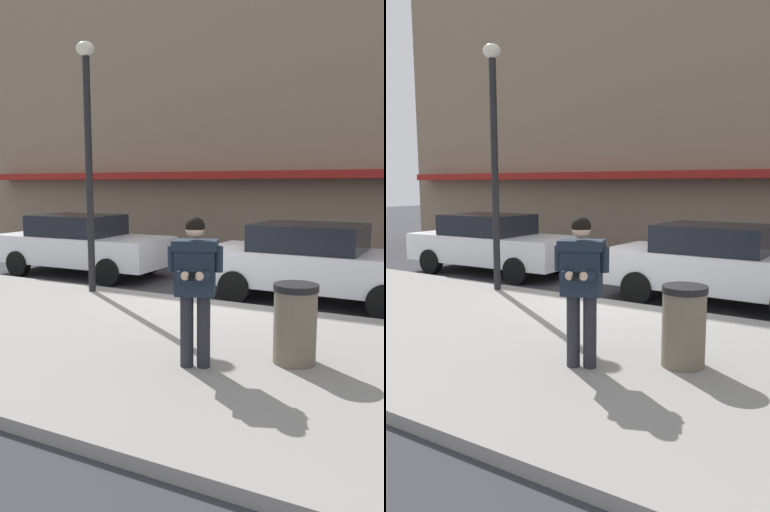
% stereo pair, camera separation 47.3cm
% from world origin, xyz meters
% --- Properties ---
extents(ground_plane, '(80.00, 80.00, 0.00)m').
position_xyz_m(ground_plane, '(0.00, 0.00, 0.00)').
color(ground_plane, '#333338').
extents(sidewalk, '(32.00, 5.30, 0.14)m').
position_xyz_m(sidewalk, '(1.00, -2.85, 0.07)').
color(sidewalk, gray).
rests_on(sidewalk, ground).
extents(curb_paint_line, '(28.00, 0.12, 0.01)m').
position_xyz_m(curb_paint_line, '(1.00, 0.05, 0.00)').
color(curb_paint_line, silver).
rests_on(curb_paint_line, ground).
extents(storefront_facade, '(28.00, 4.70, 12.71)m').
position_xyz_m(storefront_facade, '(1.00, 8.49, 6.34)').
color(storefront_facade, '#84705B').
rests_on(storefront_facade, ground).
extents(parked_sedan_near, '(4.53, 2.00, 1.54)m').
position_xyz_m(parked_sedan_near, '(-4.21, 1.34, 0.79)').
color(parked_sedan_near, silver).
rests_on(parked_sedan_near, ground).
extents(parked_sedan_mid, '(4.53, 1.99, 1.54)m').
position_xyz_m(parked_sedan_mid, '(1.82, 1.12, 0.79)').
color(parked_sedan_mid, silver).
rests_on(parked_sedan_mid, ground).
extents(man_texting_on_phone, '(0.61, 0.65, 1.81)m').
position_xyz_m(man_texting_on_phone, '(1.51, -3.50, 1.25)').
color(man_texting_on_phone, '#23232B').
rests_on(man_texting_on_phone, sidewalk).
extents(street_lamp_post, '(0.36, 0.36, 4.88)m').
position_xyz_m(street_lamp_post, '(-2.31, -0.65, 3.14)').
color(street_lamp_post, black).
rests_on(street_lamp_post, sidewalk).
extents(trash_bin, '(0.55, 0.55, 0.98)m').
position_xyz_m(trash_bin, '(2.52, -2.80, 0.63)').
color(trash_bin, '#665B4C').
rests_on(trash_bin, sidewalk).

